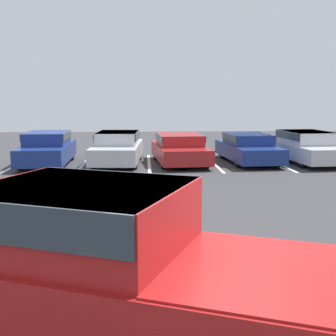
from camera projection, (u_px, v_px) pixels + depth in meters
ground_plane at (204, 316)px, 5.78m from camera, size 60.00×60.00×0.00m
stall_stripe_a at (18, 164)px, 18.51m from camera, size 0.12×5.19×0.01m
stall_stripe_b at (84, 164)px, 18.64m from camera, size 0.12×5.19×0.01m
stall_stripe_c at (149, 163)px, 18.77m from camera, size 0.12×5.19×0.01m
stall_stripe_d at (213, 163)px, 18.91m from camera, size 0.12×5.19×0.01m
stall_stripe_e at (277, 162)px, 19.04m from camera, size 0.12×5.19×0.01m
pickup_truck at (109, 279)px, 4.63m from camera, size 5.85×3.92×1.82m
parked_sedan_a at (47, 147)px, 18.36m from camera, size 1.82×4.36×1.29m
parked_sedan_b at (118, 147)px, 18.52m from camera, size 1.98×4.49×1.28m
parked_sedan_c at (180, 148)px, 18.64m from camera, size 2.20×4.41×1.18m
parked_sedan_d at (248, 147)px, 19.01m from camera, size 2.06×4.52×1.17m
parked_sedan_e at (307, 146)px, 19.01m from camera, size 2.30×4.87×1.26m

